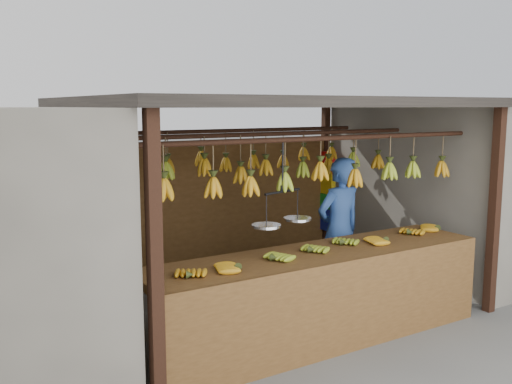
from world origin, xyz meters
TOP-DOWN VIEW (x-y plane):
  - ground at (0.00, 0.00)m, footprint 80.00×80.00m
  - stall at (0.00, 0.33)m, footprint 4.30×3.30m
  - neighbor_right at (3.60, 0.00)m, footprint 3.00×3.00m
  - counter at (-0.14, -1.23)m, footprint 3.71×0.83m
  - hanging_bananas at (-0.00, -0.00)m, footprint 3.62×2.23m
  - balance_scale at (-0.51, -1.00)m, footprint 0.70×0.38m
  - vendor at (0.77, -0.32)m, footprint 0.65×0.44m
  - bag_bundles at (1.94, 1.35)m, footprint 0.08×0.26m

SIDE VIEW (x-z plane):
  - ground at x=0.00m, z-range 0.00..0.00m
  - counter at x=-0.14m, z-range 0.23..1.19m
  - vendor at x=0.77m, z-range 0.00..1.72m
  - bag_bundles at x=1.94m, z-range 0.39..1.61m
  - neighbor_right at x=3.60m, z-range 0.00..2.30m
  - balance_scale at x=-0.51m, z-range 0.86..1.66m
  - hanging_bananas at x=0.00m, z-range 1.41..1.81m
  - stall at x=0.00m, z-range 0.77..3.17m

